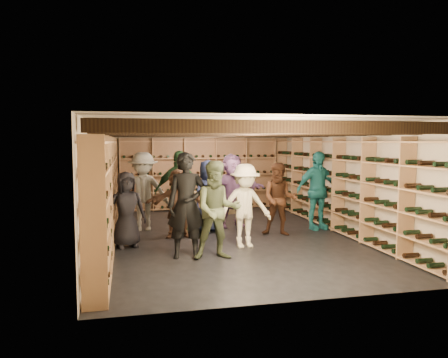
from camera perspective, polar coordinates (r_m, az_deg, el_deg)
name	(u,v)px	position (r m, az deg, el deg)	size (l,w,h in m)	color
ground	(229,236)	(9.61, 0.68, -7.44)	(8.00, 8.00, 0.00)	black
walls	(229,181)	(9.43, 0.69, -0.30)	(5.52, 8.02, 2.40)	beige
ceiling	(229,125)	(9.39, 0.69, 7.01)	(5.50, 8.00, 0.01)	beige
ceiling_joists	(229,132)	(9.39, 0.69, 6.16)	(5.40, 7.12, 0.18)	black
wine_rack_left	(107,190)	(9.20, -15.10, -1.38)	(0.32, 7.50, 2.15)	tan
wine_rack_right	(338,184)	(10.34, 14.69, -0.69)	(0.32, 7.50, 2.15)	tan
wine_rack_back	(200,174)	(13.18, -3.16, 0.66)	(4.70, 0.30, 2.15)	tan
crate_stack_left	(188,204)	(12.03, -4.77, -3.29)	(0.56, 0.43, 0.68)	tan
crate_stack_right	(209,218)	(10.79, -1.98, -5.15)	(0.59, 0.50, 0.34)	tan
crate_loose	(226,211)	(12.49, 0.33, -4.14)	(0.50, 0.33, 0.17)	tan
person_0	(126,209)	(8.71, -12.62, -3.91)	(0.72, 0.47, 1.48)	black
person_1	(187,205)	(7.73, -4.89, -3.43)	(0.68, 0.45, 1.88)	black
person_2	(217,210)	(7.63, -0.87, -4.10)	(0.84, 0.65, 1.73)	#4A5436
person_3	(245,206)	(8.50, 2.75, -3.51)	(1.05, 0.60, 1.63)	beige
person_4	(317,190)	(10.43, 12.07, -1.46)	(1.07, 0.45, 1.83)	teal
person_5	(178,203)	(9.41, -6.01, -3.15)	(1.37, 0.44, 1.48)	brown
person_6	(209,196)	(9.94, -1.99, -2.23)	(0.80, 0.52, 1.64)	#1C244A
person_8	(280,199)	(9.62, 7.27, -2.63)	(0.78, 0.61, 1.60)	#412314
person_9	(143,192)	(10.23, -10.51, -1.63)	(1.17, 0.67, 1.81)	#BAB9A8
person_10	(179,191)	(9.93, -5.94, -1.63)	(1.09, 0.45, 1.85)	#234927
person_11	(232,190)	(10.51, 1.07, -1.48)	(1.64, 0.52, 1.77)	#87598E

